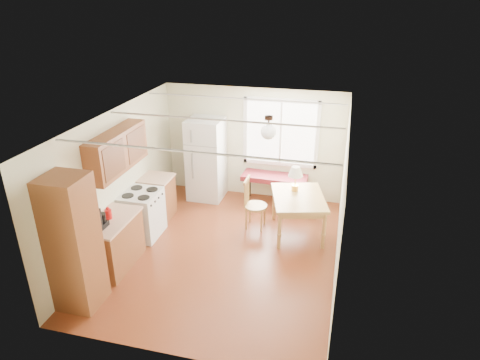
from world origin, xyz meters
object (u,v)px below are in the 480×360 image
(refrigerator, at_px, (206,159))
(bench, at_px, (275,178))
(dining_table, at_px, (298,201))
(chair, at_px, (251,200))

(refrigerator, distance_m, bench, 1.58)
(dining_table, relative_size, chair, 1.42)
(bench, xyz_separation_m, dining_table, (0.67, -1.19, 0.10))
(refrigerator, height_order, dining_table, refrigerator)
(bench, bearing_deg, chair, -101.01)
(refrigerator, bearing_deg, chair, -39.77)
(bench, distance_m, chair, 1.19)
(refrigerator, xyz_separation_m, bench, (1.55, 0.06, -0.33))
(refrigerator, bearing_deg, bench, 3.23)
(refrigerator, distance_m, chair, 1.72)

